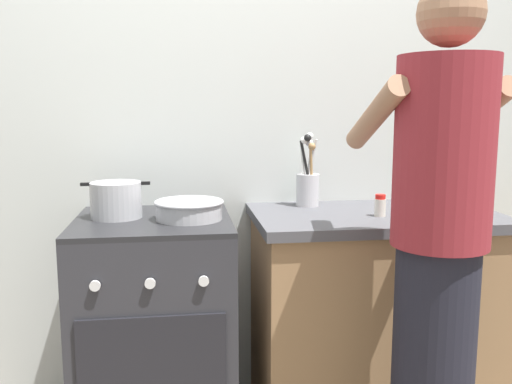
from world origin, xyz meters
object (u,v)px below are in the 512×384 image
(mixing_bowl, at_px, (189,209))
(utensil_crock, at_px, (308,184))
(spice_bottle, at_px, (380,206))
(person, at_px, (438,257))
(oil_bottle, at_px, (436,187))
(stove_range, at_px, (156,329))
(pot, at_px, (116,200))

(mixing_bowl, height_order, utensil_crock, utensil_crock)
(spice_bottle, bearing_deg, utensil_crock, 130.71)
(mixing_bowl, relative_size, spice_bottle, 3.06)
(utensil_crock, bearing_deg, mixing_bowl, -156.63)
(utensil_crock, distance_m, person, 0.79)
(oil_bottle, bearing_deg, spice_bottle, -170.71)
(spice_bottle, xyz_separation_m, person, (0.02, -0.47, -0.08))
(utensil_crock, bearing_deg, stove_range, -163.85)
(pot, height_order, utensil_crock, utensil_crock)
(pot, relative_size, person, 0.15)
(stove_range, distance_m, pot, 0.54)
(mixing_bowl, bearing_deg, utensil_crock, 23.37)
(pot, relative_size, mixing_bowl, 0.99)
(oil_bottle, bearing_deg, stove_range, 178.17)
(pot, bearing_deg, mixing_bowl, -14.64)
(pot, height_order, person, person)
(stove_range, distance_m, person, 1.13)
(pot, xyz_separation_m, spice_bottle, (1.03, -0.12, -0.03))
(stove_range, height_order, spice_bottle, spice_bottle)
(spice_bottle, relative_size, oil_bottle, 0.34)
(spice_bottle, height_order, oil_bottle, oil_bottle)
(stove_range, distance_m, mixing_bowl, 0.51)
(pot, distance_m, mixing_bowl, 0.29)
(pot, height_order, mixing_bowl, pot)
(stove_range, height_order, oil_bottle, oil_bottle)
(stove_range, distance_m, oil_bottle, 1.27)
(utensil_crock, distance_m, oil_bottle, 0.53)
(pot, distance_m, person, 1.20)
(utensil_crock, bearing_deg, person, -71.49)
(mixing_bowl, bearing_deg, stove_range, 166.60)
(stove_range, xyz_separation_m, pot, (-0.14, 0.04, 0.52))
(pot, height_order, oil_bottle, oil_bottle)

